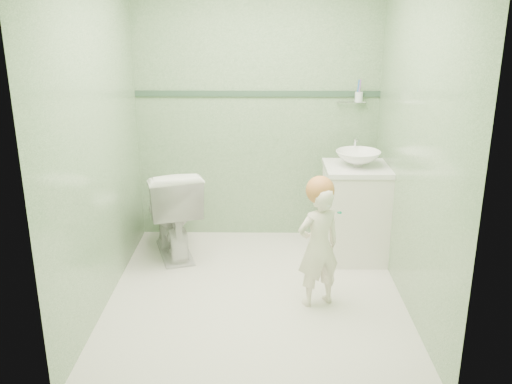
{
  "coord_description": "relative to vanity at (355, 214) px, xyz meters",
  "views": [
    {
      "loc": [
        0.04,
        -3.78,
        2.08
      ],
      "look_at": [
        0.0,
        0.15,
        0.78
      ],
      "focal_mm": 39.13,
      "sensor_mm": 36.0,
      "label": 1
    }
  ],
  "objects": [
    {
      "name": "vanity",
      "position": [
        0.0,
        0.0,
        0.0
      ],
      "size": [
        0.52,
        0.5,
        0.8
      ],
      "primitive_type": "cube",
      "color": "white",
      "rests_on": "ground"
    },
    {
      "name": "ground",
      "position": [
        -0.84,
        -0.7,
        -0.4
      ],
      "size": [
        2.5,
        2.5,
        0.0
      ],
      "primitive_type": "plane",
      "color": "silver",
      "rests_on": "ground"
    },
    {
      "name": "basin",
      "position": [
        0.0,
        0.0,
        0.49
      ],
      "size": [
        0.37,
        0.37,
        0.13
      ],
      "primitive_type": "imported",
      "color": "white",
      "rests_on": "counter"
    },
    {
      "name": "teal_toothbrush",
      "position": [
        -0.27,
        -0.89,
        0.35
      ],
      "size": [
        0.1,
        0.14,
        0.08
      ],
      "color": "#0A9569",
      "rests_on": "toddler"
    },
    {
      "name": "toilet",
      "position": [
        -1.58,
        0.07,
        -0.0
      ],
      "size": [
        0.66,
        0.88,
        0.8
      ],
      "primitive_type": "imported",
      "rotation": [
        0.0,
        0.0,
        3.45
      ],
      "color": "white",
      "rests_on": "ground"
    },
    {
      "name": "cup_holder",
      "position": [
        0.05,
        0.48,
        0.93
      ],
      "size": [
        0.26,
        0.07,
        0.21
      ],
      "color": "silver",
      "rests_on": "room_shell"
    },
    {
      "name": "hair_cap",
      "position": [
        -0.39,
        -0.78,
        0.47
      ],
      "size": [
        0.2,
        0.2,
        0.2
      ],
      "primitive_type": "sphere",
      "color": "#BB7239",
      "rests_on": "toddler"
    },
    {
      "name": "faucet",
      "position": [
        0.0,
        0.19,
        0.57
      ],
      "size": [
        0.03,
        0.13,
        0.18
      ],
      "color": "silver",
      "rests_on": "counter"
    },
    {
      "name": "toddler",
      "position": [
        -0.39,
        -0.81,
        0.05
      ],
      "size": [
        0.39,
        0.33,
        0.91
      ],
      "primitive_type": "imported",
      "rotation": [
        0.0,
        0.0,
        3.55
      ],
      "color": "white",
      "rests_on": "ground"
    },
    {
      "name": "counter",
      "position": [
        0.0,
        0.0,
        0.41
      ],
      "size": [
        0.54,
        0.52,
        0.04
      ],
      "primitive_type": "cube",
      "color": "white",
      "rests_on": "vanity"
    },
    {
      "name": "room_shell",
      "position": [
        -0.84,
        -0.7,
        0.8
      ],
      "size": [
        2.5,
        2.54,
        2.4
      ],
      "color": "gray",
      "rests_on": "ground"
    },
    {
      "name": "trim_stripe",
      "position": [
        -0.84,
        0.54,
        0.95
      ],
      "size": [
        2.2,
        0.02,
        0.05
      ],
      "primitive_type": "cube",
      "color": "#33513D",
      "rests_on": "room_shell"
    }
  ]
}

